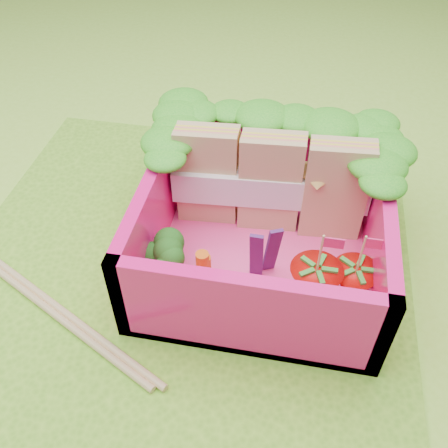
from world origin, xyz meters
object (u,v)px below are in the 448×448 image
sandwich_stack (271,183)px  strawberry_left (314,286)px  chopsticks (4,271)px  broccoli (168,257)px  bento_box (264,226)px  strawberry_right (353,284)px

sandwich_stack → strawberry_left: size_ratio=2.24×
strawberry_left → chopsticks: 1.74m
broccoli → chopsticks: bearing=-174.0°
bento_box → strawberry_right: size_ratio=2.69×
sandwich_stack → chopsticks: bearing=-155.7°
sandwich_stack → strawberry_left: bearing=-62.6°
strawberry_right → broccoli: bearing=-178.2°
bento_box → strawberry_left: size_ratio=2.56×
strawberry_left → broccoli: bearing=178.1°
broccoli → strawberry_left: size_ratio=0.67×
sandwich_stack → strawberry_right: (0.49, -0.52, -0.18)m
broccoli → strawberry_left: 0.77m
bento_box → chopsticks: bearing=-165.3°
bento_box → strawberry_right: bento_box is taller
sandwich_stack → strawberry_right: bearing=-46.3°
chopsticks → strawberry_left: bearing=2.5°
bento_box → chopsticks: (-1.43, -0.38, -0.25)m
bento_box → broccoli: bento_box is taller
chopsticks → sandwich_stack: bearing=24.3°
bento_box → strawberry_left: strawberry_left is taller
broccoli → strawberry_left: bearing=-1.9°
broccoli → strawberry_right: 0.97m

